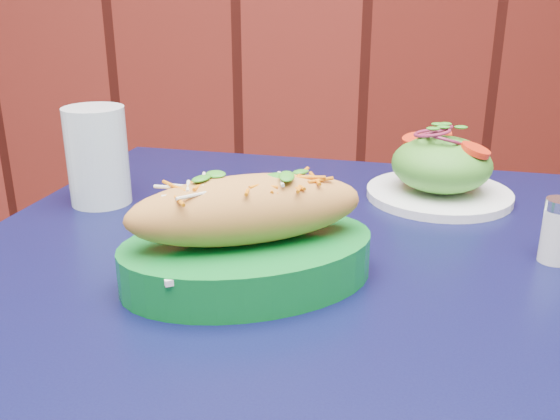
{
  "coord_description": "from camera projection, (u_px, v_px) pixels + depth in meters",
  "views": [
    {
      "loc": [
        -0.15,
        1.01,
        1.04
      ],
      "look_at": [
        -0.18,
        1.63,
        0.81
      ],
      "focal_mm": 40.0,
      "sensor_mm": 36.0,
      "label": 1
    }
  ],
  "objects": [
    {
      "name": "water_glass",
      "position": [
        97.0,
        156.0,
        0.85
      ],
      "size": [
        0.08,
        0.08,
        0.13
      ],
      "primitive_type": "cylinder",
      "color": "silver",
      "rests_on": "cafe_table"
    },
    {
      "name": "banh_mi_basket",
      "position": [
        248.0,
        238.0,
        0.63
      ],
      "size": [
        0.31,
        0.25,
        0.12
      ],
      "rotation": [
        0.0,
        0.0,
        0.37
      ],
      "color": "#0B7025",
      "rests_on": "cafe_table"
    },
    {
      "name": "salt_shaker",
      "position": [
        557.0,
        231.0,
        0.68
      ],
      "size": [
        0.03,
        0.03,
        0.07
      ],
      "color": "white",
      "rests_on": "cafe_table"
    },
    {
      "name": "cafe_table",
      "position": [
        302.0,
        322.0,
        0.74
      ],
      "size": [
        0.93,
        0.93,
        0.75
      ],
      "rotation": [
        0.0,
        0.0,
        -0.18
      ],
      "color": "black",
      "rests_on": "ground"
    },
    {
      "name": "salad_plate",
      "position": [
        441.0,
        170.0,
        0.88
      ],
      "size": [
        0.2,
        0.2,
        0.1
      ],
      "rotation": [
        0.0,
        0.0,
        0.38
      ],
      "color": "white",
      "rests_on": "cafe_table"
    }
  ]
}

